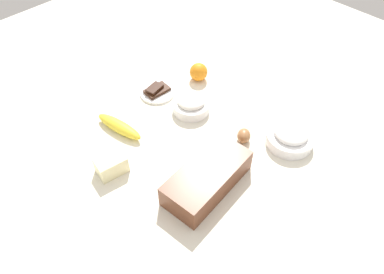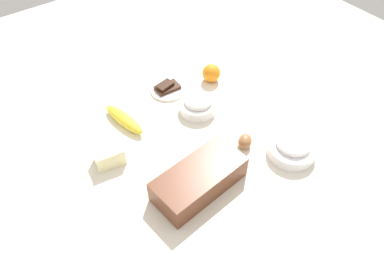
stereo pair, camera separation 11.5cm
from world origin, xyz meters
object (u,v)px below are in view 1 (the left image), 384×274
egg_near_butter (244,136)px  loaf_pan (207,178)px  chocolate_plate (157,91)px  banana (119,126)px  butter_block (111,165)px  sugar_bowl (290,137)px  orange_fruit (199,72)px  flour_bowl (191,104)px

egg_near_butter → loaf_pan: bearing=10.6°
egg_near_butter → chocolate_plate: size_ratio=0.43×
banana → butter_block: 0.17m
loaf_pan → banana: size_ratio=1.53×
banana → chocolate_plate: banana is taller
chocolate_plate → banana: bearing=14.2°
butter_block → chocolate_plate: 0.38m
loaf_pan → sugar_bowl: (-0.32, 0.07, -0.01)m
sugar_bowl → orange_fruit: (-0.03, -0.45, 0.00)m
flour_bowl → egg_near_butter: bearing=95.2°
loaf_pan → orange_fruit: loaf_pan is taller
chocolate_plate → orange_fruit: bearing=163.8°
loaf_pan → chocolate_plate: bearing=-117.7°
sugar_bowl → orange_fruit: bearing=-93.4°
flour_bowl → sugar_bowl: sugar_bowl is taller
flour_bowl → chocolate_plate: bearing=-80.1°
flour_bowl → sugar_bowl: (-0.12, 0.34, 0.00)m
loaf_pan → egg_near_butter: loaf_pan is taller
orange_fruit → butter_block: orange_fruit is taller
banana → sugar_bowl: bearing=129.5°
flour_bowl → chocolate_plate: (0.03, -0.16, -0.02)m
sugar_bowl → banana: size_ratio=0.82×
orange_fruit → butter_block: (0.51, 0.13, -0.00)m
egg_near_butter → butter_block: bearing=-27.8°
orange_fruit → flour_bowl: bearing=36.0°
banana → orange_fruit: bearing=-179.3°
loaf_pan → banana: 0.37m
sugar_bowl → flour_bowl: bearing=-70.7°
chocolate_plate → loaf_pan: bearing=67.8°
banana → loaf_pan: bearing=96.9°
sugar_bowl → banana: bearing=-50.5°
banana → butter_block: bearing=45.1°
sugar_bowl → chocolate_plate: size_ratio=1.20×
loaf_pan → sugar_bowl: 0.33m
butter_block → loaf_pan: bearing=124.1°
loaf_pan → flour_bowl: bearing=-132.2°
egg_near_butter → chocolate_plate: egg_near_butter is taller
egg_near_butter → chocolate_plate: (0.05, -0.38, -0.01)m
banana → chocolate_plate: size_ratio=1.46×
egg_near_butter → sugar_bowl: bearing=130.8°
butter_block → chocolate_plate: bearing=-152.4°
sugar_bowl → banana: 0.57m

